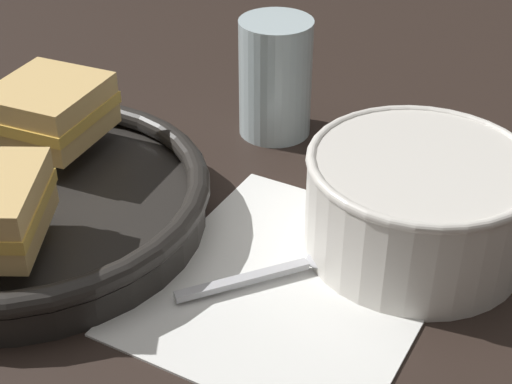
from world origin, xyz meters
The scene contains 7 objects.
ground_plane centered at (0.00, 0.00, 0.00)m, with size 4.00×4.00×0.00m, color black.
napkin centered at (-0.03, -0.01, 0.00)m, with size 0.25×0.22×0.00m.
soup_bowl centered at (0.06, -0.06, 0.05)m, with size 0.17×0.17×0.08m.
spoon centered at (-0.01, -0.01, 0.01)m, with size 0.13×0.09×0.01m.
skillet centered at (-0.09, 0.20, 0.02)m, with size 0.29×0.29×0.04m.
sandwich_near_left centered at (-0.02, 0.23, 0.07)m, with size 0.10×0.10×0.05m.
drinking_glass centered at (0.15, 0.13, 0.06)m, with size 0.07×0.07×0.11m.
Camera 1 is at (-0.39, -0.24, 0.37)m, focal length 55.00 mm.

